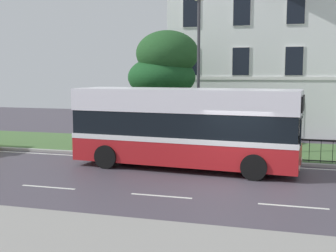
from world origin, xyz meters
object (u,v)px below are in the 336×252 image
object	(u,v)px
evergreen_tree	(165,95)
single_decker_bus	(185,127)
street_lamp_post	(199,64)
georgian_townhouse	(294,41)

from	to	relation	value
evergreen_tree	single_decker_bus	bearing A→B (deg)	-65.10
street_lamp_post	single_decker_bus	bearing A→B (deg)	-89.68
georgian_townhouse	evergreen_tree	bearing A→B (deg)	-129.87
georgian_townhouse	evergreen_tree	world-z (taller)	georgian_townhouse
evergreen_tree	single_decker_bus	distance (m)	5.59
single_decker_bus	georgian_townhouse	bearing A→B (deg)	75.75
evergreen_tree	street_lamp_post	distance (m)	3.67
single_decker_bus	street_lamp_post	size ratio (longest dim) A/B	1.26
georgian_townhouse	street_lamp_post	xyz separation A→B (m)	(-4.23, -10.20, -1.65)
georgian_townhouse	street_lamp_post	bearing A→B (deg)	-112.51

